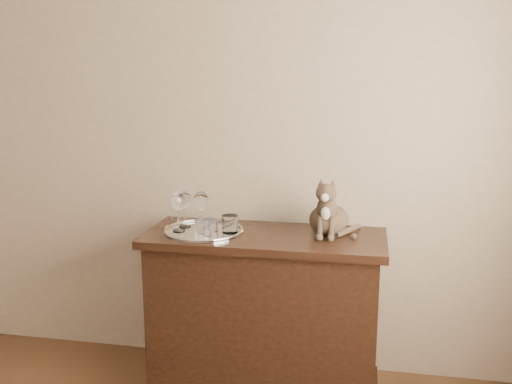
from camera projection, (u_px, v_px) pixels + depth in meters
wall_back at (168, 126)px, 3.15m from camera, size 4.00×0.10×2.70m
sideboard at (264, 314)px, 2.93m from camera, size 1.20×0.50×0.85m
tray at (204, 232)px, 2.87m from camera, size 0.40×0.40×0.01m
wine_glass_a at (184, 209)px, 2.93m from camera, size 0.07×0.07×0.19m
wine_glass_c at (178, 212)px, 2.85m from camera, size 0.08×0.08×0.20m
wine_glass_d at (201, 211)px, 2.86m from camera, size 0.08×0.08×0.20m
tumbler_a at (210, 227)px, 2.79m from camera, size 0.07×0.07×0.08m
tumbler_b at (202, 228)px, 2.77m from camera, size 0.07×0.07×0.08m
tumbler_c at (230, 224)px, 2.83m from camera, size 0.08×0.08×0.09m
cat at (329, 205)px, 2.82m from camera, size 0.32×0.30×0.30m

